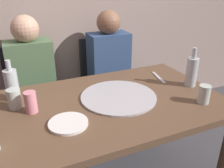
{
  "coord_description": "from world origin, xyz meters",
  "views": [
    {
      "loc": [
        -0.45,
        -1.17,
        1.43
      ],
      "look_at": [
        0.12,
        0.12,
        0.79
      ],
      "focal_mm": 38.36,
      "sensor_mm": 36.0,
      "label": 1
    }
  ],
  "objects": [
    {
      "name": "table_knife",
      "position": [
        0.52,
        0.18,
        0.75
      ],
      "size": [
        0.06,
        0.22,
        0.01
      ],
      "primitive_type": "cube",
      "rotation": [
        0.0,
        0.0,
        4.51
      ],
      "color": "#B7B7BC",
      "rests_on": "dining_table"
    },
    {
      "name": "chair_right",
      "position": [
        0.37,
        0.83,
        0.51
      ],
      "size": [
        0.44,
        0.44,
        0.9
      ],
      "rotation": [
        0.0,
        0.0,
        3.14
      ],
      "color": "black",
      "rests_on": "ground_plane"
    },
    {
      "name": "wine_bottle",
      "position": [
        -0.48,
        0.26,
        0.84
      ],
      "size": [
        0.08,
        0.08,
        0.25
      ],
      "color": "#B2BCC1",
      "rests_on": "dining_table"
    },
    {
      "name": "soda_can",
      "position": [
        -0.4,
        0.06,
        0.8
      ],
      "size": [
        0.07,
        0.07,
        0.12
      ],
      "primitive_type": "cylinder",
      "color": "pink",
      "rests_on": "dining_table"
    },
    {
      "name": "guest_in_sweater",
      "position": [
        -0.32,
        0.68,
        0.64
      ],
      "size": [
        0.36,
        0.56,
        1.17
      ],
      "rotation": [
        0.0,
        0.0,
        3.14
      ],
      "color": "#4C6B47",
      "rests_on": "ground_plane"
    },
    {
      "name": "tumbler_near",
      "position": [
        -0.47,
        0.14,
        0.8
      ],
      "size": [
        0.08,
        0.08,
        0.12
      ],
      "primitive_type": "cylinder",
      "color": "#B7C6BC",
      "rests_on": "dining_table"
    },
    {
      "name": "beer_bottle",
      "position": [
        0.64,
        -0.02,
        0.85
      ],
      "size": [
        0.08,
        0.08,
        0.27
      ],
      "color": "#B2BCC1",
      "rests_on": "dining_table"
    },
    {
      "name": "plate_stack",
      "position": [
        -0.24,
        -0.15,
        0.75
      ],
      "size": [
        0.2,
        0.2,
        0.02
      ],
      "primitive_type": "cylinder",
      "color": "white",
      "rests_on": "dining_table"
    },
    {
      "name": "wine_glass",
      "position": [
        0.55,
        -0.24,
        0.8
      ],
      "size": [
        0.07,
        0.07,
        0.11
      ],
      "primitive_type": "cylinder",
      "color": "#B7C6BC",
      "rests_on": "dining_table"
    },
    {
      "name": "chair_left",
      "position": [
        -0.32,
        0.83,
        0.51
      ],
      "size": [
        0.44,
        0.44,
        0.9
      ],
      "rotation": [
        0.0,
        0.0,
        3.14
      ],
      "color": "black",
      "rests_on": "ground_plane"
    },
    {
      "name": "pizza_tray",
      "position": [
        0.12,
        0.02,
        0.75
      ],
      "size": [
        0.47,
        0.47,
        0.01
      ],
      "primitive_type": "cylinder",
      "color": "#ADADB2",
      "rests_on": "dining_table"
    },
    {
      "name": "dining_table",
      "position": [
        0.0,
        0.0,
        0.66
      ],
      "size": [
        1.48,
        0.86,
        0.74
      ],
      "color": "brown",
      "rests_on": "ground_plane"
    },
    {
      "name": "guest_in_beanie",
      "position": [
        0.37,
        0.68,
        0.64
      ],
      "size": [
        0.36,
        0.56,
        1.17
      ],
      "rotation": [
        0.0,
        0.0,
        3.14
      ],
      "color": "navy",
      "rests_on": "ground_plane"
    }
  ]
}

